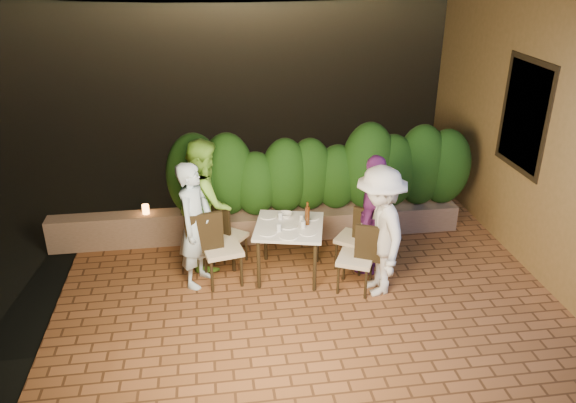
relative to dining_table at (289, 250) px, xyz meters
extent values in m
plane|color=black|center=(0.50, -1.14, -0.40)|extent=(400.00, 400.00, 0.00)
cube|color=brown|center=(0.50, -0.64, -0.45)|extent=(7.00, 6.00, 0.15)
cube|color=olive|center=(4.10, 0.86, 2.12)|extent=(1.60, 5.00, 5.00)
cube|color=black|center=(3.32, 0.36, 1.62)|extent=(0.08, 1.00, 1.40)
cube|color=black|center=(3.31, 0.36, 1.62)|extent=(0.06, 1.15, 1.55)
cube|color=#7A604D|center=(0.70, 1.16, -0.17)|extent=(4.20, 0.55, 0.40)
cube|color=#7A604D|center=(-2.30, 1.16, -0.12)|extent=(2.20, 0.30, 0.50)
ellipsoid|color=black|center=(2.50, 58.86, -4.38)|extent=(52.00, 40.00, 22.00)
cylinder|color=white|center=(-0.30, -0.18, 0.38)|extent=(0.21, 0.21, 0.01)
cylinder|color=white|center=(-0.24, 0.31, 0.38)|extent=(0.24, 0.24, 0.01)
cylinder|color=white|center=(0.20, -0.25, 0.38)|extent=(0.21, 0.21, 0.01)
cylinder|color=white|center=(0.33, 0.18, 0.38)|extent=(0.21, 0.21, 0.01)
cylinder|color=white|center=(-0.01, -0.02, 0.38)|extent=(0.24, 0.24, 0.01)
cylinder|color=white|center=(-0.06, -0.31, 0.38)|extent=(0.23, 0.23, 0.01)
cylinder|color=silver|center=(-0.16, -0.15, 0.43)|extent=(0.06, 0.06, 0.11)
cylinder|color=silver|center=(-0.09, 0.19, 0.43)|extent=(0.06, 0.06, 0.10)
cylinder|color=silver|center=(0.17, -0.12, 0.43)|extent=(0.06, 0.06, 0.11)
cylinder|color=silver|center=(0.18, 0.09, 0.42)|extent=(0.06, 0.06, 0.10)
imported|color=white|center=(-0.01, 0.28, 0.40)|extent=(0.23, 0.23, 0.05)
imported|color=#C0E2F7|center=(-1.22, -0.01, 0.48)|extent=(0.63, 0.73, 1.70)
imported|color=#80C93F|center=(-1.08, 0.54, 0.53)|extent=(0.78, 0.95, 1.81)
imported|color=silver|center=(1.05, -0.54, 0.48)|extent=(0.70, 1.15, 1.72)
imported|color=#6F2775|center=(1.15, -0.01, 0.46)|extent=(0.87, 1.05, 1.68)
cylinder|color=orange|center=(-1.97, 1.16, 0.20)|extent=(0.10, 0.10, 0.14)
camera|label=1|loc=(-0.96, -6.51, 3.74)|focal=35.00mm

